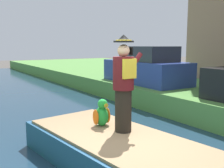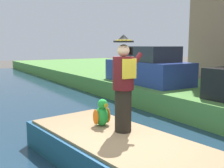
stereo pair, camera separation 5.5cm
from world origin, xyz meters
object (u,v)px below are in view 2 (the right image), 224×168
object	(u,v)px
parked_car_blue	(147,68)
boat	(116,151)
parrot_plush	(102,114)
person_pirate	(124,84)

from	to	relation	value
parked_car_blue	boat	bearing A→B (deg)	-134.92
boat	parrot_plush	xyz separation A→B (m)	(0.07, 0.66, 0.55)
person_pirate	parked_car_blue	world-z (taller)	person_pirate
person_pirate	parked_car_blue	size ratio (longest dim) A/B	0.46
boat	person_pirate	distance (m)	1.26
boat	person_pirate	bearing A→B (deg)	27.00
boat	parked_car_blue	distance (m)	6.44
person_pirate	parrot_plush	distance (m)	0.88
boat	parrot_plush	size ratio (longest dim) A/B	7.69
parrot_plush	parked_car_blue	xyz separation A→B (m)	(4.42, 3.84, 0.49)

